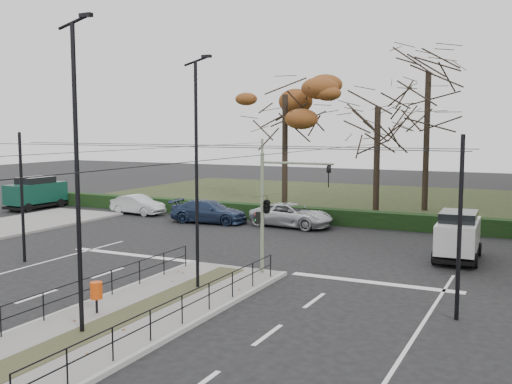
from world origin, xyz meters
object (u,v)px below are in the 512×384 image
at_px(traffic_light, 269,204).
at_px(parked_car_fourth, 292,215).
at_px(green_van, 36,192).
at_px(bare_tree_center, 428,83).
at_px(white_van, 458,235).
at_px(rust_tree, 285,95).
at_px(streetlamp_median_far, 197,172).
at_px(parked_car_second, 138,205).
at_px(bare_tree_near, 378,115).
at_px(litter_bin, 96,291).
at_px(parked_car_third, 209,211).
at_px(streetlamp_median_near, 78,175).

distance_m(traffic_light, parked_car_fourth, 12.91).
distance_m(green_van, bare_tree_center, 30.49).
relative_size(white_van, rust_tree, 0.38).
distance_m(streetlamp_median_far, green_van, 27.56).
distance_m(rust_tree, bare_tree_center, 10.52).
xyz_separation_m(traffic_light, white_van, (6.70, 6.71, -1.86)).
bearing_deg(streetlamp_median_far, bare_tree_center, 81.88).
bearing_deg(parked_car_second, bare_tree_near, -59.72).
relative_size(parked_car_second, rust_tree, 0.37).
xyz_separation_m(litter_bin, streetlamp_median_far, (1.36, 4.14, 3.68)).
relative_size(traffic_light, parked_car_third, 0.98).
height_order(traffic_light, white_van, traffic_light).
distance_m(traffic_light, streetlamp_median_near, 9.40).
relative_size(white_van, green_van, 0.87).
bearing_deg(traffic_light, streetlamp_median_far, -114.04).
xyz_separation_m(parked_car_second, parked_car_third, (6.52, -1.05, 0.05)).
bearing_deg(bare_tree_near, parked_car_second, -155.37).
xyz_separation_m(streetlamp_median_far, green_van, (-23.27, 14.40, -3.28)).
bearing_deg(rust_tree, parked_car_second, -135.89).
bearing_deg(bare_tree_near, streetlamp_median_far, -92.39).
bearing_deg(streetlamp_median_far, white_van, 50.72).
xyz_separation_m(litter_bin, parked_car_second, (-13.16, 19.62, -0.19)).
distance_m(streetlamp_median_far, bare_tree_near, 22.73).
relative_size(parked_car_third, bare_tree_near, 0.51).
relative_size(traffic_light, bare_tree_center, 0.38).
bearing_deg(white_van, traffic_light, -134.94).
height_order(streetlamp_median_far, parked_car_fourth, streetlamp_median_far).
bearing_deg(streetlamp_median_far, parked_car_second, 133.17).
bearing_deg(green_van, white_van, -8.04).
relative_size(litter_bin, parked_car_second, 0.25).
bearing_deg(rust_tree, litter_bin, -79.54).
xyz_separation_m(traffic_light, parked_car_second, (-15.97, 12.23, -2.38)).
bearing_deg(white_van, parked_car_third, 164.55).
bearing_deg(green_van, streetlamp_median_near, -41.54).
relative_size(streetlamp_median_far, green_van, 1.76).
xyz_separation_m(rust_tree, bare_tree_center, (10.14, 2.70, 0.76)).
xyz_separation_m(parked_car_second, white_van, (22.67, -5.51, 0.51)).
xyz_separation_m(traffic_light, bare_tree_near, (-0.51, 19.31, 4.03)).
bearing_deg(litter_bin, streetlamp_median_near, -62.10).
bearing_deg(parked_car_fourth, streetlamp_median_near, -168.84).
relative_size(traffic_light, streetlamp_median_far, 0.58).
xyz_separation_m(parked_car_third, bare_tree_center, (11.70, 11.60, 8.70)).
height_order(green_van, bare_tree_center, bare_tree_center).
bearing_deg(bare_tree_center, bare_tree_near, -128.71).
relative_size(parked_car_third, rust_tree, 0.45).
relative_size(streetlamp_median_far, bare_tree_near, 0.86).
xyz_separation_m(parked_car_fourth, white_van, (10.64, -5.36, 0.47)).
height_order(litter_bin, parked_car_fourth, parked_car_fourth).
relative_size(traffic_light, parked_car_fourth, 0.95).
height_order(white_van, bare_tree_near, bare_tree_near).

